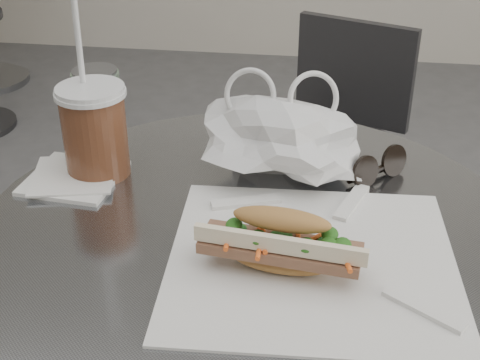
# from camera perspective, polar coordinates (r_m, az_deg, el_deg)

# --- Properties ---
(chair_far) EXTENTS (0.42, 0.45, 0.76)m
(chair_far) POSITION_cam_1_polar(r_m,az_deg,el_deg) (1.79, 7.23, -0.80)
(chair_far) COLOR #313134
(chair_far) RESTS_ON ground
(sandwich_paper) EXTENTS (0.37, 0.36, 0.00)m
(sandwich_paper) POSITION_cam_1_polar(r_m,az_deg,el_deg) (0.85, 6.15, -6.85)
(sandwich_paper) COLOR white
(sandwich_paper) RESTS_ON cafe_table
(banh_mi) EXTENTS (0.25, 0.12, 0.08)m
(banh_mi) POSITION_cam_1_polar(r_m,az_deg,el_deg) (0.81, 3.48, -5.32)
(banh_mi) COLOR #BE8948
(banh_mi) RESTS_ON sandwich_paper
(iced_coffee) EXTENTS (0.11, 0.11, 0.31)m
(iced_coffee) POSITION_cam_1_polar(r_m,az_deg,el_deg) (1.03, -12.31, 4.24)
(iced_coffee) COLOR brown
(iced_coffee) RESTS_ON cafe_table
(sunglasses) EXTENTS (0.09, 0.09, 0.05)m
(sunglasses) POSITION_cam_1_polar(r_m,az_deg,el_deg) (1.03, 11.72, 1.00)
(sunglasses) COLOR black
(sunglasses) RESTS_ON cafe_table
(plastic_bag) EXTENTS (0.25, 0.21, 0.12)m
(plastic_bag) POSITION_cam_1_polar(r_m,az_deg,el_deg) (1.01, 3.35, 3.43)
(plastic_bag) COLOR silver
(plastic_bag) RESTS_ON cafe_table
(napkin_stack) EXTENTS (0.14, 0.14, 0.01)m
(napkin_stack) POSITION_cam_1_polar(r_m,az_deg,el_deg) (1.05, -13.98, 0.26)
(napkin_stack) COLOR white
(napkin_stack) RESTS_ON cafe_table
(drink_can) EXTENTS (0.07, 0.07, 0.14)m
(drink_can) POSITION_cam_1_polar(r_m,az_deg,el_deg) (1.09, -11.93, 5.69)
(drink_can) COLOR #538E56
(drink_can) RESTS_ON cafe_table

